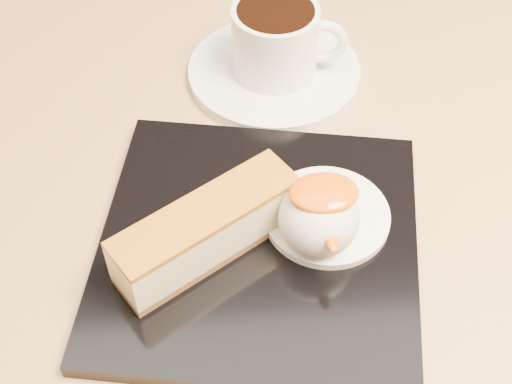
{
  "coord_description": "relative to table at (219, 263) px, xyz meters",
  "views": [
    {
      "loc": [
        0.0,
        -0.4,
        1.13
      ],
      "look_at": [
        0.03,
        -0.08,
        0.76
      ],
      "focal_mm": 50.0,
      "sensor_mm": 36.0,
      "label": 1
    }
  ],
  "objects": [
    {
      "name": "cream_smear",
      "position": [
        0.08,
        -0.08,
        0.17
      ],
      "size": [
        0.09,
        0.09,
        0.01
      ],
      "primitive_type": "cylinder",
      "color": "white",
      "rests_on": "dessert_plate"
    },
    {
      "name": "table",
      "position": [
        0.0,
        0.0,
        0.0
      ],
      "size": [
        0.8,
        0.8,
        0.72
      ],
      "color": "black",
      "rests_on": "ground"
    },
    {
      "name": "saucer",
      "position": [
        0.06,
        0.09,
        0.16
      ],
      "size": [
        0.15,
        0.15,
        0.01
      ],
      "primitive_type": "cylinder",
      "color": "white",
      "rests_on": "table"
    },
    {
      "name": "mint_sprig",
      "position": [
        0.05,
        -0.06,
        0.17
      ],
      "size": [
        0.03,
        0.02,
        0.0
      ],
      "color": "green",
      "rests_on": "cream_smear"
    },
    {
      "name": "cheesecake",
      "position": [
        -0.01,
        -0.1,
        0.19
      ],
      "size": [
        0.13,
        0.1,
        0.04
      ],
      "rotation": [
        0.0,
        0.0,
        0.57
      ],
      "color": "brown",
      "rests_on": "dessert_plate"
    },
    {
      "name": "dessert_plate",
      "position": [
        0.03,
        -0.1,
        0.16
      ],
      "size": [
        0.26,
        0.26,
        0.01
      ],
      "primitive_type": "cube",
      "rotation": [
        0.0,
        0.0,
        -0.19
      ],
      "color": "black",
      "rests_on": "table"
    },
    {
      "name": "mango_sauce",
      "position": [
        0.07,
        -0.1,
        0.22
      ],
      "size": [
        0.05,
        0.03,
        0.01
      ],
      "primitive_type": "ellipsoid",
      "color": "#DE5A07",
      "rests_on": "ice_cream_scoop"
    },
    {
      "name": "coffee_cup",
      "position": [
        0.06,
        0.09,
        0.2
      ],
      "size": [
        0.1,
        0.07,
        0.06
      ],
      "rotation": [
        0.0,
        0.0,
        -0.15
      ],
      "color": "white",
      "rests_on": "saucer"
    },
    {
      "name": "ice_cream_scoop",
      "position": [
        0.07,
        -0.1,
        0.19
      ],
      "size": [
        0.05,
        0.05,
        0.05
      ],
      "primitive_type": "sphere",
      "color": "white",
      "rests_on": "cream_smear"
    }
  ]
}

